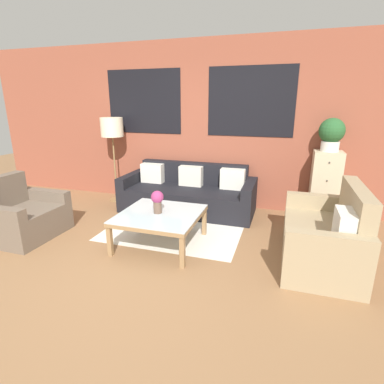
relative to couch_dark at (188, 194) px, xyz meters
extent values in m
plane|color=#8E6642|center=(-0.03, -1.95, -0.28)|extent=(16.00, 16.00, 0.00)
cube|color=brown|center=(-0.03, 0.49, 1.12)|extent=(8.40, 0.08, 2.80)
cube|color=black|center=(-0.98, 0.44, 1.52)|extent=(1.40, 0.01, 1.10)
cube|color=black|center=(0.92, 0.44, 1.52)|extent=(1.40, 0.01, 1.10)
cube|color=silver|center=(0.07, -0.75, -0.28)|extent=(1.94, 1.60, 0.00)
cube|color=black|center=(0.00, -0.13, -0.08)|extent=(1.91, 0.72, 0.40)
cube|color=black|center=(0.00, 0.31, 0.11)|extent=(1.91, 0.16, 0.78)
cube|color=black|center=(-1.04, -0.05, 0.01)|extent=(0.16, 0.88, 0.58)
cube|color=black|center=(1.04, -0.05, 0.01)|extent=(0.16, 0.88, 0.58)
cube|color=silver|center=(-0.73, 0.15, 0.29)|extent=(0.40, 0.16, 0.34)
cube|color=beige|center=(0.00, 0.15, 0.29)|extent=(0.40, 0.16, 0.34)
cube|color=silver|center=(0.73, 0.15, 0.29)|extent=(0.40, 0.16, 0.34)
cube|color=tan|center=(1.92, -1.19, -0.07)|extent=(0.64, 1.16, 0.42)
cube|color=tan|center=(2.32, -1.19, 0.18)|extent=(0.16, 1.16, 0.92)
cube|color=tan|center=(2.00, -0.54, 0.03)|extent=(0.80, 0.14, 0.62)
cube|color=tan|center=(2.00, -1.83, 0.03)|extent=(0.80, 0.14, 0.62)
cube|color=silver|center=(2.16, -1.54, 0.31)|extent=(0.16, 0.40, 0.34)
cube|color=#6B5B4C|center=(-1.73, -1.68, -0.08)|extent=(0.64, 0.65, 0.40)
cube|color=#6B5B4C|center=(-2.13, -1.68, 0.14)|extent=(0.16, 0.65, 0.84)
cube|color=#6B5B4C|center=(-1.81, -2.08, 0.00)|extent=(0.80, 0.14, 0.56)
cube|color=#6B5B4C|center=(-1.81, -1.28, 0.00)|extent=(0.80, 0.14, 0.56)
cube|color=silver|center=(0.07, -1.36, 0.15)|extent=(1.00, 1.00, 0.01)
cube|color=#99754C|center=(0.07, -1.83, 0.12)|extent=(1.00, 0.05, 0.05)
cube|color=#99754C|center=(0.07, -0.88, 0.12)|extent=(1.00, 0.05, 0.05)
cube|color=#99754C|center=(-0.41, -1.36, 0.12)|extent=(0.05, 1.00, 0.05)
cube|color=#99754C|center=(0.54, -1.36, 0.12)|extent=(0.05, 1.00, 0.05)
cube|color=#99754C|center=(-0.40, -1.82, -0.07)|extent=(0.06, 0.05, 0.42)
cube|color=#99754C|center=(0.53, -1.82, -0.07)|extent=(0.05, 0.05, 0.42)
cube|color=#99754C|center=(-0.40, -0.89, -0.07)|extent=(0.06, 0.06, 0.42)
cube|color=#99754C|center=(0.53, -0.89, -0.07)|extent=(0.05, 0.06, 0.42)
cylinder|color=olive|center=(-1.47, 0.11, -0.27)|extent=(0.28, 0.28, 0.02)
cylinder|color=olive|center=(-1.47, 0.11, 0.33)|extent=(0.03, 0.03, 1.18)
cylinder|color=beige|center=(-1.47, 0.11, 1.08)|extent=(0.40, 0.40, 0.33)
cube|color=#C6B793|center=(2.15, 0.22, 0.26)|extent=(0.42, 0.37, 1.09)
sphere|color=#38332D|center=(2.15, 0.03, 0.67)|extent=(0.02, 0.02, 0.02)
sphere|color=#38332D|center=(2.15, 0.03, 0.40)|extent=(0.02, 0.02, 0.02)
sphere|color=#38332D|center=(2.15, 0.03, 0.13)|extent=(0.02, 0.02, 0.02)
sphere|color=#38332D|center=(2.15, 0.03, -0.15)|extent=(0.02, 0.02, 0.02)
cylinder|color=silver|center=(2.15, 0.22, 0.88)|extent=(0.26, 0.26, 0.15)
sphere|color=#285B2D|center=(2.15, 0.22, 1.11)|extent=(0.37, 0.37, 0.37)
cylinder|color=brown|center=(0.04, -1.36, 0.23)|extent=(0.11, 0.11, 0.16)
sphere|color=#9E3366|center=(0.04, -1.36, 0.37)|extent=(0.16, 0.16, 0.16)
camera|label=1|loc=(1.54, -4.65, 1.51)|focal=28.00mm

